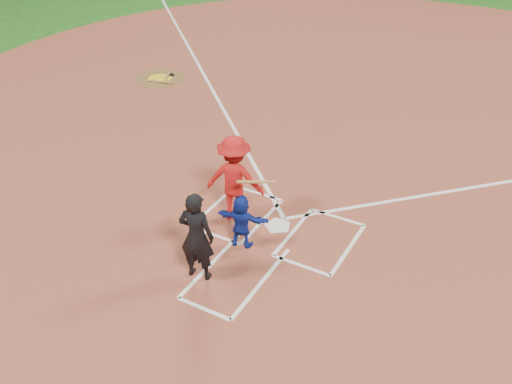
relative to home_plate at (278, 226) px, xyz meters
The scene contains 12 objects.
ground 0.02m from the home_plate, ahead, with size 120.00×120.00×0.00m, color #1A5415.
home_plate_dirt 6.00m from the home_plate, 90.00° to the left, with size 28.00×28.00×0.01m, color brown.
home_plate is the anchor object (origin of this frame).
on_deck_circle 9.10m from the home_plate, 143.07° to the left, with size 1.70×1.70×0.01m, color brown.
on_deck_logo 9.10m from the home_plate, 143.07° to the left, with size 0.80×0.80×0.00m, color gold.
on_deck_bat_a 9.13m from the home_plate, 141.25° to the left, with size 0.06×0.06×0.84m, color #A0663A.
on_deck_bat_c 8.68m from the home_plate, 143.46° to the left, with size 0.06×0.06×0.84m, color #8F5D34.
bat_weight_donut 9.19m from the home_plate, 140.32° to the left, with size 0.19×0.19×0.05m, color black.
catcher 1.12m from the home_plate, 110.85° to the right, with size 1.06×0.34×1.15m, color #13289A.
umpire 2.35m from the home_plate, 105.28° to the right, with size 0.66×0.44×1.82m, color black.
chalk_markings 5.29m from the home_plate, 90.00° to the left, with size 28.35×17.32×0.01m.
batter_at_plate 1.36m from the home_plate, behind, with size 1.56×1.01×1.91m.
Camera 1 is at (4.34, -8.68, 7.13)m, focal length 40.00 mm.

